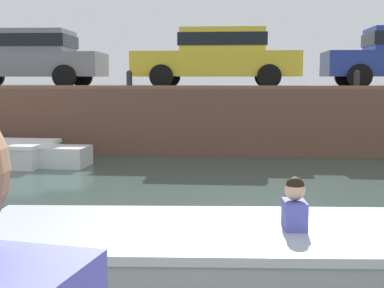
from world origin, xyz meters
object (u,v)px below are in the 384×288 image
Objects in this scene: motorboat_passing at (244,252)px; car_centre_yellow at (219,56)px; mooring_bollard_mid at (129,79)px; mooring_bollard_east at (357,79)px; car_left_inner_grey at (28,56)px.

motorboat_passing is 1.30× the size of car_centre_yellow.
car_centre_yellow is at bearing 32.95° from mooring_bollard_mid.
mooring_bollard_east is (3.30, -1.38, -0.61)m from car_centre_yellow.
mooring_bollard_east is at bearing 71.21° from motorboat_passing.
car_left_inner_grey is 3.42m from mooring_bollard_mid.
car_left_inner_grey is at bearing 155.69° from mooring_bollard_mid.
motorboat_passing is 11.30m from car_left_inner_grey.
car_left_inner_grey is at bearing 179.97° from car_centre_yellow.
car_left_inner_grey is (-5.75, 9.47, 2.22)m from motorboat_passing.
car_left_inner_grey is 5.19m from car_centre_yellow.
motorboat_passing is 8.67m from mooring_bollard_mid.
mooring_bollard_east is (8.50, -1.38, -0.61)m from car_left_inner_grey.
mooring_bollard_east reaches higher than motorboat_passing.
motorboat_passing is 1.33× the size of car_left_inner_grey.
motorboat_passing is 12.73× the size of mooring_bollard_mid.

